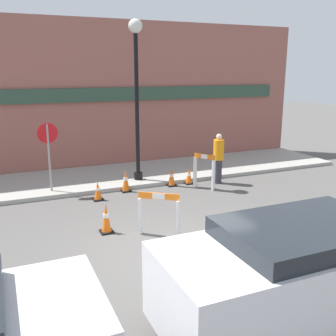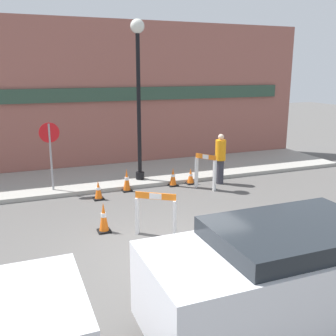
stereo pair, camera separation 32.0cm
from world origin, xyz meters
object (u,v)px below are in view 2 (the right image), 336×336
Objects in this scene: person_worker at (220,157)px; parked_car_1 at (292,271)px; streetlamp_post at (138,79)px; stop_sign at (50,145)px.

person_worker is 7.60m from parked_car_1.
stop_sign is at bearing -176.59° from streetlamp_post.
person_worker is at bearing 68.50° from parked_car_1.
streetlamp_post is 1.20× the size of parked_car_1.
streetlamp_post is at bearing 178.74° from stop_sign.
parked_car_1 is at bearing -92.41° from streetlamp_post.
person_worker is at bearing 165.67° from stop_sign.
streetlamp_post reaches higher than parked_car_1.
parked_car_1 is (-2.79, -7.07, 0.04)m from person_worker.
stop_sign is 5.40m from person_worker.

